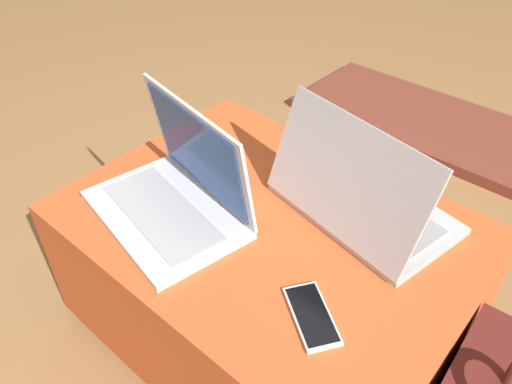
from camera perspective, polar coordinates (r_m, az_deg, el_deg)
name	(u,v)px	position (r m, az deg, el deg)	size (l,w,h in m)	color
ground_plane	(267,331)	(1.40, 1.21, -15.63)	(14.00, 14.00, 0.00)	#9E7042
ottoman	(268,281)	(1.23, 1.34, -10.11)	(0.87, 0.65, 0.41)	maroon
laptop_near	(176,192)	(1.09, -9.15, -0.05)	(0.39, 0.30, 0.25)	silver
laptop_far	(358,198)	(1.09, 11.59, -0.64)	(0.42, 0.31, 0.24)	silver
cell_phone	(312,315)	(0.92, 6.37, -13.84)	(0.15, 0.13, 0.01)	white
fireplace_hearth	(461,135)	(2.23, 22.40, 6.01)	(1.40, 0.50, 0.04)	brown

